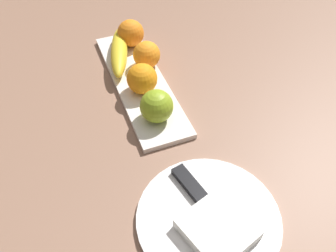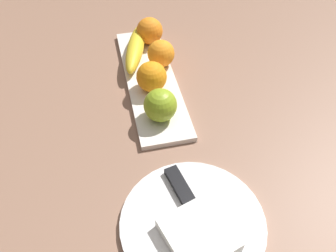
# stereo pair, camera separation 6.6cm
# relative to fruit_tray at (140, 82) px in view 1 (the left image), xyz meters

# --- Properties ---
(ground_plane) EXTENTS (2.40, 2.40, 0.00)m
(ground_plane) POSITION_rel_fruit_tray_xyz_m (0.01, 0.01, -0.01)
(ground_plane) COLOR #8C6550
(fruit_tray) EXTENTS (0.40, 0.11, 0.01)m
(fruit_tray) POSITION_rel_fruit_tray_xyz_m (0.00, 0.00, 0.00)
(fruit_tray) COLOR white
(fruit_tray) RESTS_ON ground_plane
(apple) EXTENTS (0.07, 0.07, 0.07)m
(apple) POSITION_rel_fruit_tray_xyz_m (0.13, -0.00, 0.04)
(apple) COLOR #87A523
(apple) RESTS_ON fruit_tray
(banana) EXTENTS (0.20, 0.09, 0.04)m
(banana) POSITION_rel_fruit_tray_xyz_m (-0.10, -0.02, 0.03)
(banana) COLOR gold
(banana) RESTS_ON fruit_tray
(orange_near_apple) EXTENTS (0.07, 0.07, 0.07)m
(orange_near_apple) POSITION_rel_fruit_tray_xyz_m (0.04, -0.00, 0.04)
(orange_near_apple) COLOR orange
(orange_near_apple) RESTS_ON fruit_tray
(orange_near_banana) EXTENTS (0.07, 0.07, 0.07)m
(orange_near_banana) POSITION_rel_fruit_tray_xyz_m (-0.14, 0.03, 0.04)
(orange_near_banana) COLOR orange
(orange_near_banana) RESTS_ON fruit_tray
(orange_center) EXTENTS (0.06, 0.06, 0.06)m
(orange_center) POSITION_rel_fruit_tray_xyz_m (-0.04, 0.03, 0.04)
(orange_center) COLOR orange
(orange_center) RESTS_ON fruit_tray
(dinner_plate) EXTENTS (0.24, 0.24, 0.01)m
(dinner_plate) POSITION_rel_fruit_tray_xyz_m (0.37, -0.00, -0.00)
(dinner_plate) COLOR white
(dinner_plate) RESTS_ON ground_plane
(folded_napkin) EXTENTS (0.13, 0.12, 0.02)m
(folded_napkin) POSITION_rel_fruit_tray_xyz_m (0.40, -0.00, 0.02)
(folded_napkin) COLOR white
(folded_napkin) RESTS_ON dinner_plate
(knife) EXTENTS (0.18, 0.06, 0.01)m
(knife) POSITION_rel_fruit_tray_xyz_m (0.32, -0.00, 0.01)
(knife) COLOR silver
(knife) RESTS_ON dinner_plate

